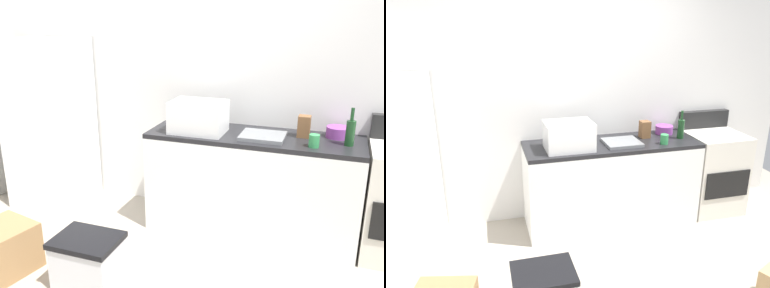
# 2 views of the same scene
# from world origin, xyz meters

# --- Properties ---
(wall_back) EXTENTS (5.00, 0.10, 2.60)m
(wall_back) POSITION_xyz_m (0.00, 1.55, 1.30)
(wall_back) COLOR silver
(wall_back) RESTS_ON ground_plane
(kitchen_counter) EXTENTS (1.80, 0.60, 0.90)m
(kitchen_counter) POSITION_xyz_m (0.30, 1.20, 0.45)
(kitchen_counter) COLOR white
(kitchen_counter) RESTS_ON ground_plane
(refrigerator) EXTENTS (0.68, 0.66, 1.65)m
(refrigerator) POSITION_xyz_m (-1.75, 1.15, 0.83)
(refrigerator) COLOR white
(refrigerator) RESTS_ON ground_plane
(microwave) EXTENTS (0.46, 0.34, 0.27)m
(microwave) POSITION_xyz_m (-0.17, 1.12, 1.04)
(microwave) COLOR white
(microwave) RESTS_ON kitchen_counter
(sink_basin) EXTENTS (0.36, 0.32, 0.03)m
(sink_basin) POSITION_xyz_m (0.39, 1.14, 0.92)
(sink_basin) COLOR slate
(sink_basin) RESTS_ON kitchen_counter
(wine_bottle) EXTENTS (0.07, 0.07, 0.30)m
(wine_bottle) POSITION_xyz_m (1.06, 1.16, 1.01)
(wine_bottle) COLOR #193F1E
(wine_bottle) RESTS_ON kitchen_counter
(coffee_mug) EXTENTS (0.08, 0.08, 0.10)m
(coffee_mug) POSITION_xyz_m (0.80, 1.03, 0.95)
(coffee_mug) COLOR #338C4C
(coffee_mug) RESTS_ON kitchen_counter
(knife_block) EXTENTS (0.10, 0.10, 0.18)m
(knife_block) POSITION_xyz_m (0.70, 1.28, 0.99)
(knife_block) COLOR brown
(knife_block) RESTS_ON kitchen_counter
(mixing_bowl) EXTENTS (0.19, 0.19, 0.09)m
(mixing_bowl) POSITION_xyz_m (0.97, 1.36, 0.95)
(mixing_bowl) COLOR purple
(mixing_bowl) RESTS_ON kitchen_counter
(cardboard_box_small) EXTENTS (0.50, 0.55, 0.37)m
(cardboard_box_small) POSITION_xyz_m (-1.34, -0.07, 0.18)
(cardboard_box_small) COLOR olive
(cardboard_box_small) RESTS_ON ground_plane
(storage_bin) EXTENTS (0.46, 0.36, 0.38)m
(storage_bin) POSITION_xyz_m (-0.63, 0.03, 0.19)
(storage_bin) COLOR silver
(storage_bin) RESTS_ON ground_plane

